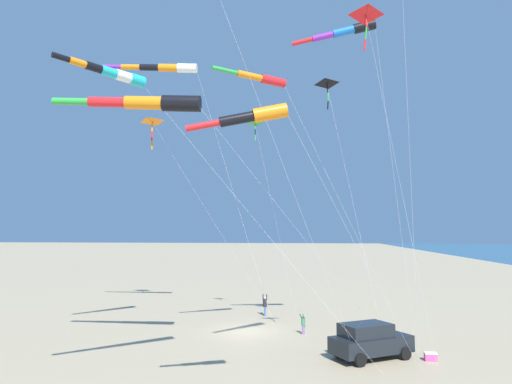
{
  "coord_description": "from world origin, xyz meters",
  "views": [
    {
      "loc": [
        5.25,
        -30.38,
        6.55
      ],
      "look_at": [
        1.51,
        -5.57,
        8.94
      ],
      "focal_mm": 31.17,
      "sensor_mm": 36.0,
      "label": 1
    }
  ],
  "objects_px": {
    "kite_windsock_yellow_midlevel": "(346,31)",
    "kite_windsock_red_high_left": "(163,68)",
    "cooler_box": "(431,357)",
    "kite_windsock_teal_far_right": "(261,78)",
    "kite_delta_green_low_center": "(366,17)",
    "person_adult_flyer": "(265,304)",
    "parked_car": "(370,340)",
    "kite_delta_magenta_far_left": "(327,85)",
    "kite_delta_black_fish_shape": "(255,124)",
    "kite_windsock_purple_drifting": "(253,117)",
    "kite_delta_white_trailing": "(153,122)",
    "person_child_green_jacket": "(303,323)",
    "kite_windsock_orange_high_right": "(114,73)",
    "kite_windsock_blue_topmost": "(147,103)"
  },
  "relations": [
    {
      "from": "kite_windsock_orange_high_right",
      "to": "kite_delta_green_low_center",
      "type": "bearing_deg",
      "value": -11.28
    },
    {
      "from": "kite_delta_white_trailing",
      "to": "kite_delta_green_low_center",
      "type": "xyz_separation_m",
      "value": [
        17.05,
        -15.5,
        0.63
      ]
    },
    {
      "from": "kite_delta_black_fish_shape",
      "to": "kite_windsock_yellow_midlevel",
      "type": "bearing_deg",
      "value": -44.2
    },
    {
      "from": "kite_windsock_orange_high_right",
      "to": "kite_windsock_yellow_midlevel",
      "type": "xyz_separation_m",
      "value": [
        13.79,
        2.33,
        2.74
      ]
    },
    {
      "from": "kite_delta_green_low_center",
      "to": "kite_delta_black_fish_shape",
      "type": "bearing_deg",
      "value": 121.96
    },
    {
      "from": "cooler_box",
      "to": "kite_windsock_purple_drifting",
      "type": "distance_m",
      "value": 16.68
    },
    {
      "from": "person_adult_flyer",
      "to": "kite_windsock_teal_far_right",
      "type": "xyz_separation_m",
      "value": [
        1.2,
        -10.87,
        14.86
      ]
    },
    {
      "from": "kite_delta_white_trailing",
      "to": "kite_windsock_teal_far_right",
      "type": "distance_m",
      "value": 16.08
    },
    {
      "from": "parked_car",
      "to": "kite_windsock_purple_drifting",
      "type": "xyz_separation_m",
      "value": [
        -4.6,
        -10.6,
        9.46
      ]
    },
    {
      "from": "kite_delta_black_fish_shape",
      "to": "kite_windsock_yellow_midlevel",
      "type": "height_order",
      "value": "kite_windsock_yellow_midlevel"
    },
    {
      "from": "person_child_green_jacket",
      "to": "kite_delta_green_low_center",
      "type": "relative_size",
      "value": 0.08
    },
    {
      "from": "kite_windsock_purple_drifting",
      "to": "kite_windsock_orange_high_right",
      "type": "bearing_deg",
      "value": 134.97
    },
    {
      "from": "person_child_green_jacket",
      "to": "kite_windsock_teal_far_right",
      "type": "relative_size",
      "value": 0.08
    },
    {
      "from": "person_adult_flyer",
      "to": "kite_windsock_orange_high_right",
      "type": "height_order",
      "value": "kite_windsock_orange_high_right"
    },
    {
      "from": "kite_delta_white_trailing",
      "to": "person_adult_flyer",
      "type": "bearing_deg",
      "value": -3.14
    },
    {
      "from": "kite_delta_black_fish_shape",
      "to": "kite_delta_magenta_far_left",
      "type": "xyz_separation_m",
      "value": [
        5.38,
        -4.88,
        1.14
      ]
    },
    {
      "from": "person_adult_flyer",
      "to": "kite_delta_white_trailing",
      "type": "height_order",
      "value": "kite_delta_white_trailing"
    },
    {
      "from": "parked_car",
      "to": "kite_delta_magenta_far_left",
      "type": "bearing_deg",
      "value": 121.5
    },
    {
      "from": "kite_windsock_teal_far_right",
      "to": "kite_windsock_yellow_midlevel",
      "type": "bearing_deg",
      "value": 12.7
    },
    {
      "from": "cooler_box",
      "to": "kite_windsock_red_high_left",
      "type": "xyz_separation_m",
      "value": [
        -17.81,
        7.66,
        19.46
      ]
    },
    {
      "from": "person_adult_flyer",
      "to": "kite_windsock_purple_drifting",
      "type": "bearing_deg",
      "value": -83.56
    },
    {
      "from": "kite_delta_black_fish_shape",
      "to": "kite_delta_green_low_center",
      "type": "height_order",
      "value": "kite_delta_green_low_center"
    },
    {
      "from": "kite_windsock_blue_topmost",
      "to": "kite_delta_green_low_center",
      "type": "relative_size",
      "value": 1.01
    },
    {
      "from": "kite_delta_green_low_center",
      "to": "kite_windsock_yellow_midlevel",
      "type": "bearing_deg",
      "value": 97.56
    },
    {
      "from": "parked_car",
      "to": "kite_delta_green_low_center",
      "type": "bearing_deg",
      "value": -92.34
    },
    {
      "from": "kite_delta_green_low_center",
      "to": "kite_delta_magenta_far_left",
      "type": "height_order",
      "value": "kite_delta_green_low_center"
    },
    {
      "from": "person_adult_flyer",
      "to": "kite_windsock_teal_far_right",
      "type": "bearing_deg",
      "value": -83.71
    },
    {
      "from": "parked_car",
      "to": "cooler_box",
      "type": "distance_m",
      "value": 3.17
    },
    {
      "from": "kite_windsock_purple_drifting",
      "to": "kite_delta_green_low_center",
      "type": "distance_m",
      "value": 10.76
    },
    {
      "from": "kite_windsock_orange_high_right",
      "to": "kite_windsock_teal_far_right",
      "type": "relative_size",
      "value": 1.07
    },
    {
      "from": "kite_windsock_orange_high_right",
      "to": "kite_delta_magenta_far_left",
      "type": "xyz_separation_m",
      "value": [
        12.65,
        3.79,
        -0.06
      ]
    },
    {
      "from": "kite_windsock_red_high_left",
      "to": "kite_delta_green_low_center",
      "type": "bearing_deg",
      "value": -37.66
    },
    {
      "from": "kite_windsock_orange_high_right",
      "to": "kite_delta_magenta_far_left",
      "type": "bearing_deg",
      "value": 16.69
    },
    {
      "from": "kite_windsock_purple_drifting",
      "to": "kite_windsock_red_high_left",
      "type": "bearing_deg",
      "value": 118.82
    },
    {
      "from": "kite_windsock_blue_topmost",
      "to": "kite_delta_white_trailing",
      "type": "relative_size",
      "value": 1.05
    },
    {
      "from": "person_child_green_jacket",
      "to": "kite_delta_white_trailing",
      "type": "xyz_separation_m",
      "value": [
        -13.45,
        6.73,
        15.74
      ]
    },
    {
      "from": "parked_car",
      "to": "kite_windsock_red_high_left",
      "type": "distance_m",
      "value": 25.06
    },
    {
      "from": "kite_windsock_yellow_midlevel",
      "to": "kite_windsock_red_high_left",
      "type": "bearing_deg",
      "value": 156.53
    },
    {
      "from": "kite_windsock_purple_drifting",
      "to": "kite_windsock_yellow_midlevel",
      "type": "bearing_deg",
      "value": 73.04
    },
    {
      "from": "kite_windsock_purple_drifting",
      "to": "kite_delta_green_low_center",
      "type": "bearing_deg",
      "value": 57.99
    },
    {
      "from": "kite_delta_black_fish_shape",
      "to": "kite_windsock_teal_far_right",
      "type": "height_order",
      "value": "kite_windsock_teal_far_right"
    },
    {
      "from": "person_child_green_jacket",
      "to": "kite_windsock_yellow_midlevel",
      "type": "xyz_separation_m",
      "value": [
        2.9,
        -3.55,
        18.12
      ]
    },
    {
      "from": "kite_delta_white_trailing",
      "to": "kite_delta_magenta_far_left",
      "type": "xyz_separation_m",
      "value": [
        15.22,
        -8.82,
        -0.41
      ]
    },
    {
      "from": "kite_delta_black_fish_shape",
      "to": "person_child_green_jacket",
      "type": "bearing_deg",
      "value": -37.69
    },
    {
      "from": "kite_windsock_blue_topmost",
      "to": "kite_delta_black_fish_shape",
      "type": "bearing_deg",
      "value": 71.59
    },
    {
      "from": "kite_delta_magenta_far_left",
      "to": "kite_windsock_teal_far_right",
      "type": "bearing_deg",
      "value": -146.5
    },
    {
      "from": "kite_delta_black_fish_shape",
      "to": "kite_delta_magenta_far_left",
      "type": "distance_m",
      "value": 7.36
    },
    {
      "from": "cooler_box",
      "to": "kite_windsock_teal_far_right",
      "type": "distance_m",
      "value": 17.98
    },
    {
      "from": "person_child_green_jacket",
      "to": "kite_delta_white_trailing",
      "type": "bearing_deg",
      "value": 153.4
    },
    {
      "from": "kite_windsock_purple_drifting",
      "to": "kite_windsock_red_high_left",
      "type": "distance_m",
      "value": 22.95
    }
  ]
}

